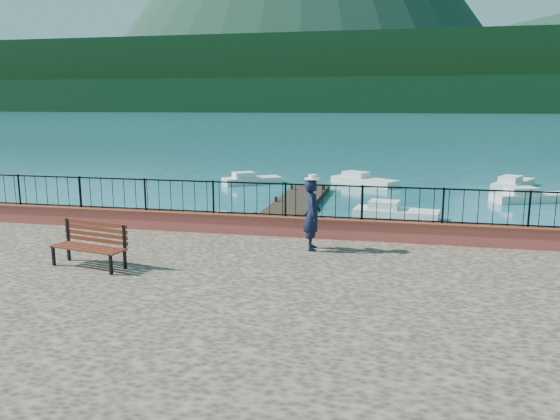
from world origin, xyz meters
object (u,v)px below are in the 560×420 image
at_px(person, 312,215).
at_px(park_bench, 90,254).
at_px(boat_2, 533,194).
at_px(boat_4, 364,178).
at_px(boat_5, 514,181).
at_px(boat_1, 396,210).
at_px(boat_3, 252,178).
at_px(boat_0, 224,223).

bearing_deg(person, park_bench, 108.81).
bearing_deg(boat_2, boat_4, 134.72).
bearing_deg(boat_5, boat_1, 174.92).
xyz_separation_m(boat_4, boat_5, (8.88, 0.71, 0.00)).
distance_m(person, boat_4, 20.27).
bearing_deg(boat_5, boat_3, 124.13).
height_order(boat_0, boat_2, same).
xyz_separation_m(boat_1, boat_2, (6.86, 5.83, 0.00)).
xyz_separation_m(boat_0, boat_2, (13.46, 9.91, 0.00)).
bearing_deg(boat_4, park_bench, -69.70).
relative_size(person, boat_5, 0.44).
bearing_deg(boat_0, boat_2, 18.61).
xyz_separation_m(boat_0, boat_5, (13.46, 14.77, 0.00)).
distance_m(boat_4, boat_5, 8.91).
xyz_separation_m(boat_3, boat_5, (15.83, 1.82, 0.00)).
distance_m(park_bench, boat_5, 27.39).
bearing_deg(boat_1, person, -93.43).
relative_size(boat_0, boat_2, 1.05).
distance_m(boat_1, boat_4, 10.19).
height_order(park_bench, boat_5, park_bench).
bearing_deg(boat_5, park_bench, 177.01).
height_order(boat_2, boat_3, same).
height_order(boat_1, boat_4, same).
xyz_separation_m(boat_2, boat_3, (-15.83, 3.05, 0.00)).
xyz_separation_m(person, boat_5, (9.02, 20.91, -1.74)).
distance_m(boat_0, boat_4, 14.79).
distance_m(boat_3, boat_5, 15.93).
bearing_deg(park_bench, boat_2, 65.31).
bearing_deg(boat_0, park_bench, -110.76).
height_order(boat_3, boat_5, same).
bearing_deg(person, boat_5, -33.01).
bearing_deg(boat_1, boat_3, 143.83).
bearing_deg(boat_5, boat_0, 165.24).
xyz_separation_m(boat_3, boat_4, (6.94, 1.11, 0.00)).
bearing_deg(park_bench, boat_1, 73.22).
distance_m(park_bench, boat_1, 14.72).
xyz_separation_m(person, boat_0, (-4.44, 6.13, -1.74)).
xyz_separation_m(boat_0, boat_4, (4.57, 14.07, 0.00)).
distance_m(boat_0, boat_2, 16.72).
relative_size(park_bench, boat_1, 0.55).
xyz_separation_m(boat_2, boat_4, (-8.89, 4.16, 0.00)).
relative_size(boat_4, boat_5, 1.00).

